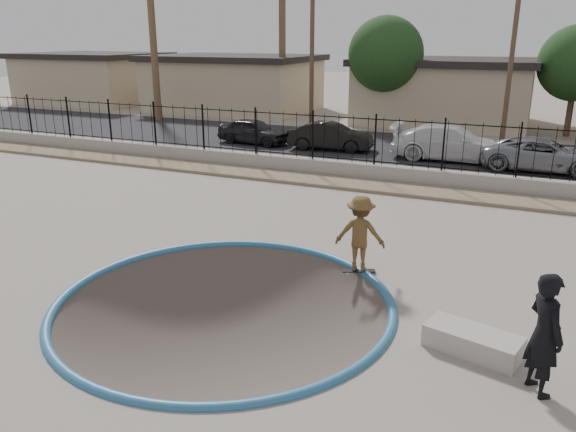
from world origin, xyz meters
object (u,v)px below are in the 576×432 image
(videographer, at_px, (545,334))
(concrete_ledge, at_px, (473,341))
(car_b, at_px, (331,136))
(car_d, at_px, (543,155))
(skater, at_px, (360,237))
(car_a, at_px, (254,131))
(car_c, at_px, (452,143))
(skateboard, at_px, (359,271))

(videographer, xyz_separation_m, concrete_ledge, (-1.05, 0.77, -0.79))
(videographer, relative_size, car_b, 0.50)
(concrete_ledge, height_order, car_d, car_d)
(car_d, bearing_deg, concrete_ledge, 175.48)
(videographer, height_order, car_d, videographer)
(skater, distance_m, car_a, 16.48)
(videographer, bearing_deg, car_c, -22.21)
(car_d, bearing_deg, skater, 162.71)
(concrete_ledge, xyz_separation_m, car_c, (-2.72, 15.87, 0.59))
(skater, bearing_deg, videographer, 131.03)
(skateboard, distance_m, car_c, 13.42)
(car_a, bearing_deg, car_c, -85.45)
(videographer, distance_m, car_a, 21.39)
(concrete_ledge, relative_size, car_b, 0.40)
(skater, bearing_deg, skateboard, 0.53)
(skateboard, bearing_deg, car_b, 88.07)
(car_b, relative_size, car_c, 0.76)
(car_b, bearing_deg, skateboard, -163.49)
(car_a, relative_size, car_d, 0.79)
(skater, height_order, car_d, skater)
(concrete_ledge, bearing_deg, car_b, 117.59)
(skater, relative_size, car_d, 0.38)
(videographer, distance_m, car_d, 16.07)
(car_a, distance_m, car_d, 13.38)
(car_c, bearing_deg, skater, 176.79)
(car_a, bearing_deg, car_d, -87.90)
(concrete_ledge, relative_size, car_d, 0.34)
(skater, relative_size, car_c, 0.34)
(skateboard, relative_size, car_a, 0.21)
(videographer, height_order, car_c, videographer)
(videographer, height_order, car_a, videographer)
(concrete_ledge, bearing_deg, car_a, 128.00)
(concrete_ledge, bearing_deg, car_c, 99.71)
(skater, height_order, concrete_ledge, skater)
(concrete_ledge, distance_m, car_d, 15.33)
(videographer, xyz_separation_m, car_b, (-9.34, 16.63, -0.30))
(skateboard, xyz_separation_m, concrete_ledge, (2.81, -2.47, 0.15))
(skateboard, distance_m, car_a, 16.49)
(skateboard, xyz_separation_m, car_c, (0.09, 13.40, 0.73))
(skateboard, height_order, car_c, car_c)
(car_a, height_order, car_b, car_b)
(car_a, bearing_deg, car_b, -85.45)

